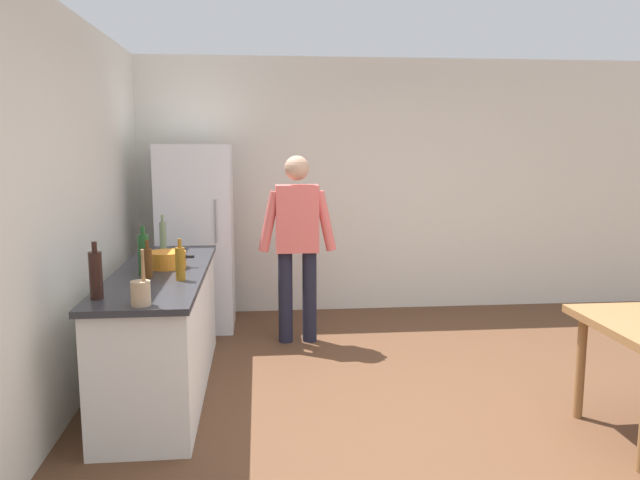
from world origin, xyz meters
name	(u,v)px	position (x,y,z in m)	size (l,w,h in m)	color
ground_plane	(463,426)	(0.00, 0.00, 0.00)	(14.00, 14.00, 0.00)	brown
wall_back	(378,186)	(0.00, 3.00, 1.35)	(6.40, 0.12, 2.70)	silver
wall_left	(41,219)	(-2.60, 0.20, 1.35)	(0.12, 5.60, 2.70)	silver
kitchen_counter	(163,331)	(-2.00, 0.80, 0.45)	(0.64, 2.20, 0.90)	white
refrigerator	(196,237)	(-1.90, 2.40, 0.90)	(0.70, 0.67, 1.80)	white
person	(297,236)	(-0.95, 1.85, 0.98)	(0.70, 0.22, 1.70)	#1E1E2D
cooking_pot	(167,260)	(-1.97, 0.89, 0.96)	(0.40, 0.28, 0.12)	orange
utensil_jar	(141,292)	(-1.95, -0.19, 0.98)	(0.11, 0.11, 0.32)	tan
bottle_oil_amber	(180,263)	(-1.81, 0.45, 1.02)	(0.06, 0.06, 0.28)	#996619
bottle_wine_green	(144,254)	(-2.09, 0.67, 1.05)	(0.08, 0.08, 0.34)	#1E5123
bottle_beer_brown	(148,263)	(-2.04, 0.55, 1.01)	(0.06, 0.06, 0.26)	#5B3314
bottle_vinegar_tall	(163,237)	(-2.09, 1.54, 1.04)	(0.06, 0.06, 0.32)	gray
bottle_wine_dark	(96,275)	(-2.24, -0.02, 1.05)	(0.08, 0.08, 0.34)	black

